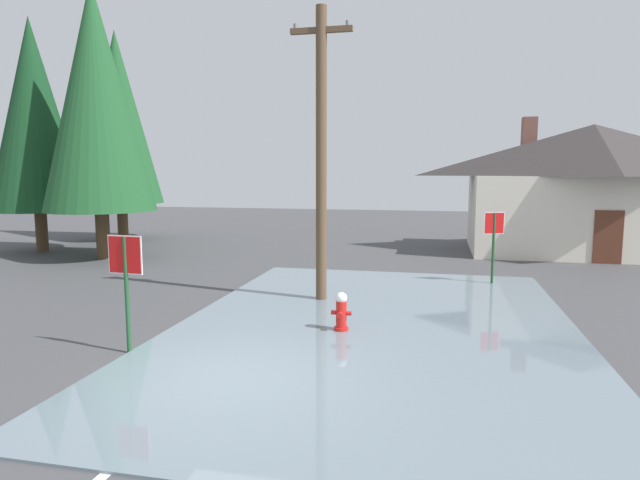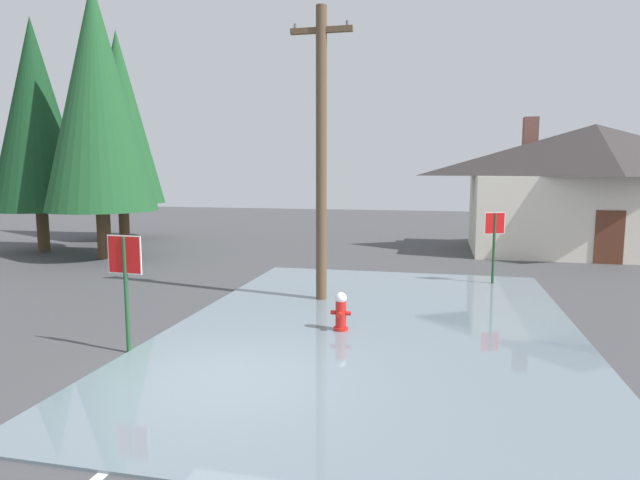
% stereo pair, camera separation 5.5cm
% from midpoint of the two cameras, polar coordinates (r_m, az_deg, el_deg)
% --- Properties ---
extents(ground_plane, '(80.00, 80.00, 0.10)m').
position_cam_midpoint_polar(ground_plane, '(9.30, -9.77, -14.76)').
color(ground_plane, '#424244').
extents(flood_puddle, '(8.67, 12.98, 0.04)m').
position_cam_midpoint_polar(flood_puddle, '(12.13, 5.69, -9.07)').
color(flood_puddle, slate).
rests_on(flood_puddle, ground).
extents(lane_stop_bar, '(3.64, 0.56, 0.01)m').
position_cam_midpoint_polar(lane_stop_bar, '(8.10, -6.61, -17.76)').
color(lane_stop_bar, silver).
rests_on(lane_stop_bar, ground).
extents(stop_sign_near, '(0.72, 0.09, 2.25)m').
position_cam_midpoint_polar(stop_sign_near, '(10.69, -19.99, -2.98)').
color(stop_sign_near, '#1E4C28').
rests_on(stop_sign_near, ground).
extents(fire_hydrant, '(0.44, 0.37, 0.87)m').
position_cam_midpoint_polar(fire_hydrant, '(11.63, 2.13, -7.67)').
color(fire_hydrant, red).
rests_on(fire_hydrant, ground).
extents(utility_pole, '(1.60, 0.28, 7.55)m').
position_cam_midpoint_polar(utility_pole, '(14.10, 0.02, 9.39)').
color(utility_pole, brown).
rests_on(utility_pole, ground).
extents(stop_sign_far, '(0.61, 0.28, 2.21)m').
position_cam_midpoint_polar(stop_sign_far, '(17.06, 17.81, 0.64)').
color(stop_sign_far, '#1E4C28').
rests_on(stop_sign_far, ground).
extents(house, '(10.28, 5.92, 5.77)m').
position_cam_midpoint_polar(house, '(25.16, 26.64, 5.03)').
color(house, silver).
rests_on(house, ground).
extents(pine_tree_tall_left, '(4.10, 4.10, 10.26)m').
position_cam_midpoint_polar(pine_tree_tall_left, '(29.05, -20.64, 11.97)').
color(pine_tree_tall_left, '#4C3823').
rests_on(pine_tree_tall_left, ground).
extents(pine_tree_mid_left, '(4.22, 4.22, 10.55)m').
position_cam_midpoint_polar(pine_tree_mid_left, '(22.94, -22.68, 13.68)').
color(pine_tree_mid_left, '#4C3823').
rests_on(pine_tree_mid_left, ground).
extents(pine_tree_short_left, '(3.91, 3.91, 9.77)m').
position_cam_midpoint_polar(pine_tree_short_left, '(26.12, -28.04, 11.54)').
color(pine_tree_short_left, '#4C3823').
rests_on(pine_tree_short_left, ground).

